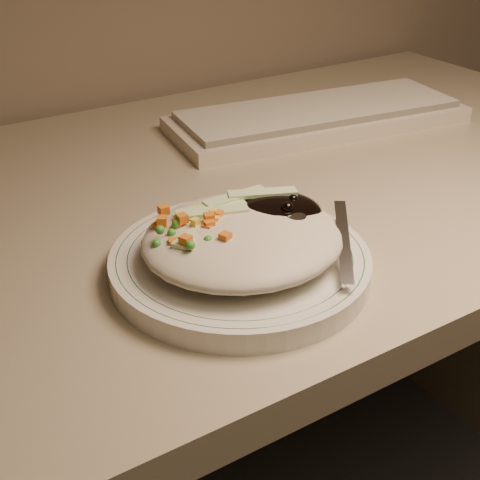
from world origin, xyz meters
TOP-DOWN VIEW (x-y plane):
  - desk at (0.00, 1.38)m, footprint 1.40×0.70m
  - plate at (-0.05, 1.19)m, footprint 0.25×0.25m
  - plate_rim at (-0.05, 1.19)m, footprint 0.24×0.24m
  - meal at (-0.05, 1.19)m, footprint 0.21×0.19m
  - keyboard at (0.26, 1.48)m, footprint 0.46×0.22m

SIDE VIEW (x-z plane):
  - desk at x=0.00m, z-range 0.17..0.91m
  - plate at x=-0.05m, z-range 0.74..0.76m
  - keyboard at x=0.26m, z-range 0.74..0.77m
  - plate_rim at x=-0.05m, z-range 0.76..0.76m
  - meal at x=-0.05m, z-range 0.76..0.81m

